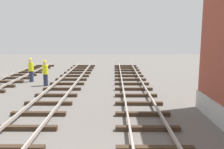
{
  "coord_description": "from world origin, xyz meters",
  "views": [
    {
      "loc": [
        0.01,
        -4.55,
        3.68
      ],
      "look_at": [
        -0.11,
        9.54,
        1.31
      ],
      "focal_mm": 38.31,
      "sensor_mm": 36.0,
      "label": 1
    }
  ],
  "objects": [
    {
      "name": "track_worker_distant",
      "position": [
        -6.48,
        13.81,
        0.93
      ],
      "size": [
        0.4,
        0.4,
        1.87
      ],
      "color": "#262D4C",
      "rests_on": "ground"
    },
    {
      "name": "track_worker_foreground",
      "position": [
        -4.94,
        12.36,
        0.93
      ],
      "size": [
        0.4,
        0.4,
        1.87
      ],
      "color": "#262D4C",
      "rests_on": "ground"
    }
  ]
}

